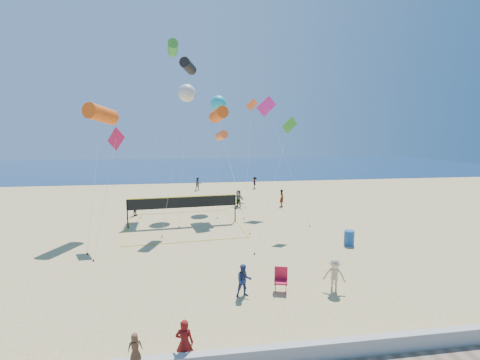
{
  "coord_description": "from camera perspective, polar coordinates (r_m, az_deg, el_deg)",
  "views": [
    {
      "loc": [
        -0.67,
        -12.26,
        7.42
      ],
      "look_at": [
        1.4,
        2.0,
        5.36
      ],
      "focal_mm": 24.0,
      "sensor_mm": 36.0,
      "label": 1
    }
  ],
  "objects": [
    {
      "name": "camp_chair",
      "position": [
        16.04,
        7.28,
        -16.87
      ],
      "size": [
        0.76,
        0.88,
        1.28
      ],
      "rotation": [
        0.0,
        0.0,
        -0.29
      ],
      "color": "#B71430",
      "rests_on": "ground"
    },
    {
      "name": "kite_8",
      "position": [
        34.89,
        -11.87,
        21.99
      ],
      "size": [
        3.6,
        6.29,
        16.54
      ],
      "rotation": [
        0.0,
        0.0,
        0.09
      ],
      "color": "#36902A",
      "rests_on": "ground"
    },
    {
      "name": "kite_7",
      "position": [
        33.88,
        -3.88,
        13.43
      ],
      "size": [
        2.1,
        6.98,
        11.36
      ],
      "rotation": [
        0.0,
        0.0,
        0.43
      ],
      "color": "#15A6C6",
      "rests_on": "ground"
    },
    {
      "name": "ground",
      "position": [
        14.35,
        -4.78,
        -23.04
      ],
      "size": [
        120.0,
        120.0,
        0.0
      ],
      "primitive_type": "plane",
      "color": "#D0BA75",
      "rests_on": "ground"
    },
    {
      "name": "far_person_1",
      "position": [
        32.96,
        -0.3,
        -3.32
      ],
      "size": [
        1.45,
        1.58,
        1.76
      ],
      "primitive_type": "imported",
      "rotation": [
        0.0,
        0.0,
        -0.87
      ],
      "color": "gray",
      "rests_on": "ground"
    },
    {
      "name": "toddler",
      "position": [
        11.36,
        -18.15,
        -26.42
      ],
      "size": [
        0.49,
        0.38,
        0.9
      ],
      "primitive_type": "imported",
      "rotation": [
        0.0,
        0.0,
        3.38
      ],
      "color": "brown",
      "rests_on": "seawall"
    },
    {
      "name": "trash_barrel",
      "position": [
        23.16,
        18.83,
        -9.71
      ],
      "size": [
        0.68,
        0.68,
        0.99
      ],
      "primitive_type": "cylinder",
      "rotation": [
        0.0,
        0.0,
        0.02
      ],
      "color": "#15468D",
      "rests_on": "ground"
    },
    {
      "name": "volleyball_net",
      "position": [
        26.73,
        -10.08,
        -4.51
      ],
      "size": [
        9.66,
        9.52,
        2.38
      ],
      "rotation": [
        0.0,
        0.0,
        0.09
      ],
      "color": "black",
      "rests_on": "ground"
    },
    {
      "name": "far_person_0",
      "position": [
        31.01,
        -18.18,
        -4.72
      ],
      "size": [
        0.77,
        0.93,
        1.48
      ],
      "primitive_type": "imported",
      "rotation": [
        0.0,
        0.0,
        1.01
      ],
      "color": "gray",
      "rests_on": "ground"
    },
    {
      "name": "far_person_4",
      "position": [
        44.3,
        2.66,
        -0.5
      ],
      "size": [
        0.61,
        1.03,
        1.57
      ],
      "primitive_type": "imported",
      "rotation": [
        0.0,
        0.0,
        1.54
      ],
      "color": "gray",
      "rests_on": "ground"
    },
    {
      "name": "far_person_2",
      "position": [
        33.55,
        7.45,
        -3.17
      ],
      "size": [
        0.45,
        0.67,
        1.77
      ],
      "primitive_type": "imported",
      "rotation": [
        0.0,
        0.0,
        1.52
      ],
      "color": "gray",
      "rests_on": "ground"
    },
    {
      "name": "kite_6",
      "position": [
        31.97,
        -9.44,
        14.99
      ],
      "size": [
        2.14,
        7.49,
        12.13
      ],
      "rotation": [
        0.0,
        0.0,
        0.37
      ],
      "color": "silver",
      "rests_on": "ground"
    },
    {
      "name": "bystander_a",
      "position": [
        15.42,
        0.7,
        -17.44
      ],
      "size": [
        0.77,
        0.62,
        1.53
      ],
      "primitive_type": "imported",
      "rotation": [
        0.0,
        0.0,
        0.05
      ],
      "color": "navy",
      "rests_on": "ground"
    },
    {
      "name": "far_person_3",
      "position": [
        42.99,
        -7.47,
        -0.72
      ],
      "size": [
        0.98,
        0.85,
        1.72
      ],
      "primitive_type": "imported",
      "rotation": [
        0.0,
        0.0,
        0.27
      ],
      "color": "gray",
      "rests_on": "ground"
    },
    {
      "name": "ocean",
      "position": [
        74.63,
        -7.71,
        2.36
      ],
      "size": [
        140.0,
        50.0,
        0.03
      ],
      "primitive_type": "cube",
      "color": "navy",
      "rests_on": "ground"
    },
    {
      "name": "seawall",
      "position": [
        11.7,
        -3.76,
        -29.36
      ],
      "size": [
        32.0,
        0.3,
        0.6
      ],
      "primitive_type": "cube",
      "color": "#ABAAA6",
      "rests_on": "ground"
    },
    {
      "name": "bystander_b",
      "position": [
        16.44,
        16.44,
        -15.91
      ],
      "size": [
        1.21,
        1.02,
        1.62
      ],
      "primitive_type": "imported",
      "rotation": [
        0.0,
        0.0,
        -0.48
      ],
      "color": "tan",
      "rests_on": "ground"
    },
    {
      "name": "kite_9",
      "position": [
        39.05,
        2.04,
        12.07
      ],
      "size": [
        2.8,
        7.87,
        11.7
      ],
      "rotation": [
        0.0,
        0.0,
        0.09
      ],
      "color": "#FE6329",
      "rests_on": "ground"
    },
    {
      "name": "kite_4",
      "position": [
        24.58,
        8.38,
        8.11
      ],
      "size": [
        4.37,
        5.43,
        8.78
      ],
      "rotation": [
        0.0,
        0.0,
        0.43
      ],
      "color": "#36902A",
      "rests_on": "ground"
    },
    {
      "name": "kite_10",
      "position": [
        29.73,
        -3.85,
        11.51
      ],
      "size": [
        2.84,
        3.85,
        9.91
      ],
      "rotation": [
        0.0,
        0.0,
        0.24
      ],
      "color": "#DE4D0F",
      "rests_on": "ground"
    },
    {
      "name": "kite_2",
      "position": [
        29.21,
        -3.31,
        7.86
      ],
      "size": [
        2.12,
        7.25,
        7.78
      ],
      "rotation": [
        0.0,
        0.0,
        0.23
      ],
      "color": "#FE6329",
      "rests_on": "ground"
    },
    {
      "name": "kite_1",
      "position": [
        27.99,
        -9.21,
        19.32
      ],
      "size": [
        2.85,
        5.56,
        13.47
      ],
      "rotation": [
        0.0,
        0.0,
        -0.31
      ],
      "color": "black",
      "rests_on": "ground"
    },
    {
      "name": "kite_3",
      "position": [
        23.69,
        -21.31,
        5.99
      ],
      "size": [
        1.43,
        4.76,
        7.94
      ],
      "rotation": [
        0.0,
        0.0,
        -0.43
      ],
      "color": "#BB1344",
      "rests_on": "ground"
    },
    {
      "name": "woman",
      "position": [
        11.64,
        -9.82,
        -26.67
      ],
      "size": [
        0.64,
        0.48,
        1.6
      ],
      "primitive_type": "imported",
      "rotation": [
        0.0,
        0.0,
        2.97
      ],
      "color": "#660E0D",
      "rests_on": "ground"
    },
    {
      "name": "kite_5",
      "position": [
        31.48,
        5.0,
        12.18
      ],
      "size": [
        3.22,
        6.94,
        11.09
      ],
      "rotation": [
        0.0,
        0.0,
        0.28
      ],
      "color": "#DA208D",
      "rests_on": "ground"
    },
    {
      "name": "kite_0",
      "position": [
        26.49,
        -23.46,
        10.7
      ],
      "size": [
        2.15,
        6.87,
        9.69
      ],
      "rotation": [
        0.0,
        0.0,
        -0.38
      ],
      "color": "#DE4D0F",
      "rests_on": "ground"
    }
  ]
}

